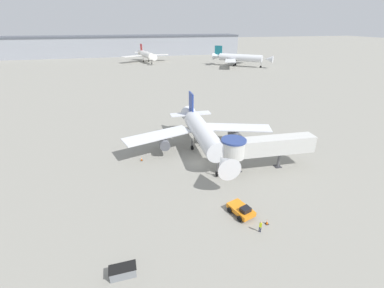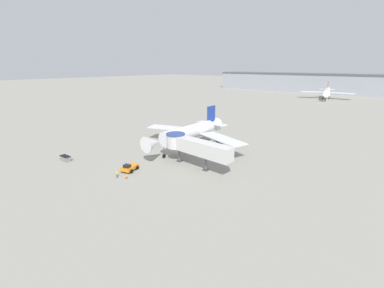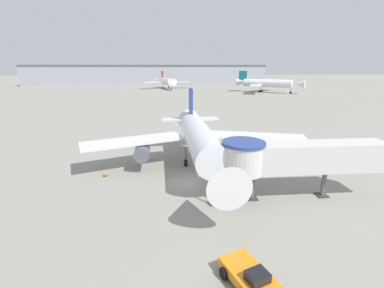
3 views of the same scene
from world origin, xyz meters
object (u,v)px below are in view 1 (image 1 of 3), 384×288
at_px(main_airplane, 202,133).
at_px(pushback_tug_orange, 241,210).
at_px(ground_crew_marshaller, 260,226).
at_px(jet_bridge, 261,146).
at_px(traffic_cone_port_wing, 142,159).
at_px(service_container_gray, 123,271).
at_px(traffic_cone_apron_front, 267,222).
at_px(background_jet_teal_tail, 239,58).
at_px(background_jet_red_tail, 146,55).

distance_m(main_airplane, pushback_tug_orange, 19.02).
relative_size(main_airplane, ground_crew_marshaller, 18.80).
relative_size(jet_bridge, traffic_cone_port_wing, 22.82).
relative_size(pushback_tug_orange, ground_crew_marshaller, 2.53).
xyz_separation_m(main_airplane, service_container_gray, (-15.07, -24.42, -3.53)).
bearing_deg(main_airplane, traffic_cone_apron_front, -83.19).
distance_m(service_container_gray, background_jet_teal_tail, 140.36).
distance_m(main_airplane, traffic_cone_port_wing, 12.36).
xyz_separation_m(jet_bridge, traffic_cone_apron_front, (-5.23, -12.72, -4.04)).
height_order(traffic_cone_apron_front, ground_crew_marshaller, ground_crew_marshaller).
distance_m(ground_crew_marshaller, background_jet_teal_tail, 131.57).
bearing_deg(jet_bridge, ground_crew_marshaller, -113.63).
relative_size(pushback_tug_orange, traffic_cone_port_wing, 5.69).
bearing_deg(background_jet_red_tail, jet_bridge, -99.50).
height_order(pushback_tug_orange, background_jet_teal_tail, background_jet_teal_tail).
height_order(jet_bridge, background_jet_teal_tail, background_jet_teal_tail).
relative_size(ground_crew_marshaller, background_jet_teal_tail, 0.05).
height_order(main_airplane, jet_bridge, main_airplane).
height_order(background_jet_red_tail, background_jet_teal_tail, background_jet_teal_tail).
xyz_separation_m(service_container_gray, background_jet_teal_tail, (65.22, 124.22, 4.17)).
distance_m(service_container_gray, background_jet_red_tail, 154.39).
distance_m(main_airplane, traffic_cone_apron_front, 21.72).
bearing_deg(ground_crew_marshaller, jet_bridge, 98.29).
bearing_deg(traffic_cone_port_wing, pushback_tug_orange, -56.39).
xyz_separation_m(traffic_cone_apron_front, background_jet_red_tail, (-2.91, 150.43, 4.22)).
xyz_separation_m(pushback_tug_orange, ground_crew_marshaller, (0.93, -3.53, 0.21)).
bearing_deg(traffic_cone_port_wing, traffic_cone_apron_front, -54.93).
xyz_separation_m(traffic_cone_apron_front, background_jet_teal_tail, (47.51, 121.02, 4.41)).
xyz_separation_m(traffic_cone_port_wing, ground_crew_marshaller, (12.88, -21.51, 0.59)).
bearing_deg(ground_crew_marshaller, main_airplane, 127.34).
bearing_deg(main_airplane, traffic_cone_port_wing, -176.71).
bearing_deg(traffic_cone_apron_front, background_jet_red_tail, 91.11).
height_order(jet_bridge, service_container_gray, jet_bridge).
bearing_deg(traffic_cone_port_wing, service_container_gray, -97.99).
distance_m(traffic_cone_apron_front, ground_crew_marshaller, 1.91).
height_order(main_airplane, ground_crew_marshaller, main_airplane).
relative_size(jet_bridge, ground_crew_marshaller, 10.17).
distance_m(traffic_cone_port_wing, background_jet_teal_tail, 118.14).
bearing_deg(service_container_gray, ground_crew_marshaller, 7.68).
bearing_deg(background_jet_teal_tail, pushback_tug_orange, -163.80).
bearing_deg(service_container_gray, background_jet_red_tail, 84.49).
relative_size(jet_bridge, background_jet_teal_tail, 0.54).
height_order(traffic_cone_port_wing, background_jet_red_tail, background_jet_red_tail).
distance_m(background_jet_red_tail, background_jet_teal_tail, 58.36).
bearing_deg(background_jet_red_tail, service_container_gray, -108.39).
distance_m(jet_bridge, traffic_cone_apron_front, 14.34).
bearing_deg(background_jet_teal_tail, traffic_cone_apron_front, -162.38).
height_order(main_airplane, background_jet_red_tail, background_jet_red_tail).
height_order(service_container_gray, background_jet_red_tail, background_jet_red_tail).
height_order(traffic_cone_port_wing, background_jet_teal_tail, background_jet_teal_tail).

